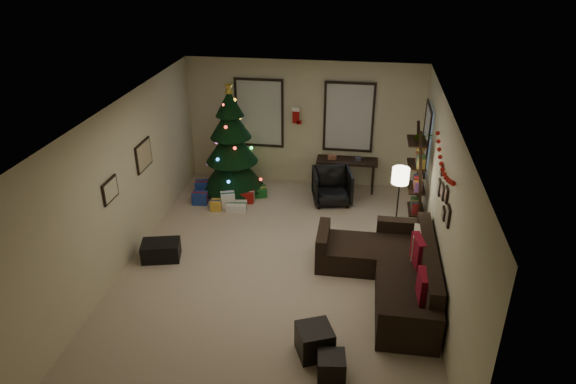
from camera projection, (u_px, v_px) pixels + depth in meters
The scene contains 29 objects.
floor at pixel (277, 270), 8.63m from camera, with size 7.00×7.00×0.00m, color tan.
ceiling at pixel (275, 113), 7.43m from camera, with size 7.00×7.00×0.00m, color white.
wall_back at pixel (304, 124), 11.13m from camera, with size 5.00×5.00×0.00m, color beige.
wall_front at pixel (213, 363), 4.93m from camera, with size 5.00×5.00×0.00m, color beige.
wall_left at pixel (122, 187), 8.37m from camera, with size 7.00×7.00×0.00m, color beige.
wall_right at pixel (443, 209), 7.70m from camera, with size 7.00×7.00×0.00m, color beige.
window_back_left at pixel (259, 113), 11.15m from camera, with size 1.05×0.06×1.50m.
window_back_right at pixel (349, 117), 10.89m from camera, with size 1.05×0.06×1.50m.
window_right_wall at pixel (427, 139), 9.90m from camera, with size 0.06×0.90×1.30m.
christmas_tree at pixel (232, 148), 10.79m from camera, with size 1.31×1.31×2.43m.
presents at pixel (227, 197), 10.75m from camera, with size 1.50×1.01×0.30m.
sofa at pixel (392, 271), 8.12m from camera, with size 1.82×2.65×0.85m.
pillow_red_a at pixel (422, 286), 7.18m from camera, with size 0.11×0.41×0.41m, color maroon.
pillow_red_b at pixel (418, 251), 7.97m from camera, with size 0.12×0.45×0.45m, color maroon.
pillow_cream at pixel (417, 243), 8.21m from camera, with size 0.13×0.44×0.44m, color beige.
ottoman_near at pixel (315, 341), 6.83m from camera, with size 0.44×0.44×0.42m, color black.
ottoman_far at pixel (331, 366), 6.49m from camera, with size 0.34×0.34×0.33m, color black.
desk at pixel (347, 163), 11.09m from camera, with size 1.28×0.46×0.69m.
desk_chair at pixel (332, 186), 10.66m from camera, with size 0.70×0.65×0.72m, color black.
bookshelf at pixel (418, 181), 9.43m from camera, with size 0.30×0.59×2.02m.
potted_plant at pixel (423, 137), 9.08m from camera, with size 0.44×0.38×0.49m, color #4C4C4C.
floor_lamp at pixel (400, 180), 9.00m from camera, with size 0.30×0.30×1.40m.
art_map at pixel (144, 155), 9.06m from camera, with size 0.04×0.60×0.50m.
art_abstract at pixel (110, 190), 7.93m from camera, with size 0.04×0.45×0.35m.
gallery at pixel (444, 197), 7.54m from camera, with size 0.03×1.25×0.54m.
garland at pixel (444, 162), 7.59m from camera, with size 0.08×1.90×0.30m, color #A5140C, non-canonical shape.
stocking_left at pixel (296, 115), 10.93m from camera, with size 0.20×0.05×0.36m.
stocking_right at pixel (313, 117), 11.14m from camera, with size 0.20×0.05×0.36m.
storage_bin at pixel (161, 250), 8.87m from camera, with size 0.63×0.42×0.31m, color black.
Camera 1 is at (1.25, -7.05, 4.99)m, focal length 32.61 mm.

